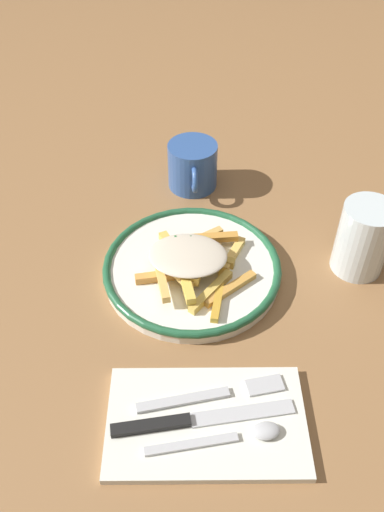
{
  "coord_description": "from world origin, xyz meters",
  "views": [
    {
      "loc": [
        0.54,
        -0.04,
        0.57
      ],
      "look_at": [
        0.0,
        0.0,
        0.04
      ],
      "focal_mm": 37.88,
      "sensor_mm": 36.0,
      "label": 1
    }
  ],
  "objects_px": {
    "fries_heap": "(191,261)",
    "coffee_mug": "(193,166)",
    "spoon": "(237,436)",
    "fork": "(212,395)",
    "knife": "(187,421)",
    "plate": "(192,268)",
    "napkin": "(204,422)",
    "water_glass": "(362,236)"
  },
  "relations": [
    {
      "from": "fries_heap",
      "to": "coffee_mug",
      "type": "relative_size",
      "value": 1.56
    },
    {
      "from": "spoon",
      "to": "coffee_mug",
      "type": "height_order",
      "value": "coffee_mug"
    },
    {
      "from": "fork",
      "to": "knife",
      "type": "height_order",
      "value": "knife"
    },
    {
      "from": "plate",
      "to": "napkin",
      "type": "height_order",
      "value": "plate"
    },
    {
      "from": "water_glass",
      "to": "coffee_mug",
      "type": "height_order",
      "value": "water_glass"
    },
    {
      "from": "fries_heap",
      "to": "water_glass",
      "type": "height_order",
      "value": "water_glass"
    },
    {
      "from": "spoon",
      "to": "coffee_mug",
      "type": "bearing_deg",
      "value": -178.12
    },
    {
      "from": "fries_heap",
      "to": "fork",
      "type": "xyz_separation_m",
      "value": [
        0.2,
        0.01,
        -0.02
      ]
    },
    {
      "from": "coffee_mug",
      "to": "fork",
      "type": "bearing_deg",
      "value": -0.94
    },
    {
      "from": "napkin",
      "to": "water_glass",
      "type": "bearing_deg",
      "value": 134.63
    },
    {
      "from": "spoon",
      "to": "knife",
      "type": "bearing_deg",
      "value": -113.05
    },
    {
      "from": "plate",
      "to": "fork",
      "type": "distance_m",
      "value": 0.21
    },
    {
      "from": "fries_heap",
      "to": "water_glass",
      "type": "xyz_separation_m",
      "value": [
        -0.01,
        0.24,
        0.02
      ]
    },
    {
      "from": "water_glass",
      "to": "spoon",
      "type": "bearing_deg",
      "value": -38.33
    },
    {
      "from": "coffee_mug",
      "to": "fries_heap",
      "type": "bearing_deg",
      "value": -4.5
    },
    {
      "from": "plate",
      "to": "water_glass",
      "type": "relative_size",
      "value": 2.35
    },
    {
      "from": "fork",
      "to": "coffee_mug",
      "type": "distance_m",
      "value": 0.42
    },
    {
      "from": "fork",
      "to": "spoon",
      "type": "xyz_separation_m",
      "value": [
        0.05,
        0.02,
        0.0
      ]
    },
    {
      "from": "water_glass",
      "to": "knife",
      "type": "bearing_deg",
      "value": -47.29
    },
    {
      "from": "knife",
      "to": "spoon",
      "type": "height_order",
      "value": "spoon"
    },
    {
      "from": "plate",
      "to": "spoon",
      "type": "distance_m",
      "value": 0.26
    },
    {
      "from": "fork",
      "to": "water_glass",
      "type": "xyz_separation_m",
      "value": [
        -0.21,
        0.23,
        0.04
      ]
    },
    {
      "from": "napkin",
      "to": "fork",
      "type": "distance_m",
      "value": 0.03
    },
    {
      "from": "knife",
      "to": "coffee_mug",
      "type": "bearing_deg",
      "value": 175.24
    },
    {
      "from": "knife",
      "to": "napkin",
      "type": "bearing_deg",
      "value": 94.97
    },
    {
      "from": "water_glass",
      "to": "coffee_mug",
      "type": "bearing_deg",
      "value": -132.74
    },
    {
      "from": "water_glass",
      "to": "coffee_mug",
      "type": "relative_size",
      "value": 1.0
    },
    {
      "from": "plate",
      "to": "coffee_mug",
      "type": "bearing_deg",
      "value": 175.77
    },
    {
      "from": "fork",
      "to": "spoon",
      "type": "relative_size",
      "value": 1.16
    },
    {
      "from": "napkin",
      "to": "fries_heap",
      "type": "bearing_deg",
      "value": 179.63
    },
    {
      "from": "spoon",
      "to": "coffee_mug",
      "type": "distance_m",
      "value": 0.48
    },
    {
      "from": "knife",
      "to": "fork",
      "type": "bearing_deg",
      "value": 135.33
    },
    {
      "from": "fries_heap",
      "to": "water_glass",
      "type": "bearing_deg",
      "value": 93.14
    },
    {
      "from": "fries_heap",
      "to": "napkin",
      "type": "height_order",
      "value": "fries_heap"
    },
    {
      "from": "water_glass",
      "to": "coffee_mug",
      "type": "xyz_separation_m",
      "value": [
        -0.21,
        -0.23,
        -0.02
      ]
    },
    {
      "from": "plate",
      "to": "spoon",
      "type": "xyz_separation_m",
      "value": [
        0.26,
        0.03,
        0.0
      ]
    },
    {
      "from": "fork",
      "to": "fries_heap",
      "type": "bearing_deg",
      "value": -176.96
    },
    {
      "from": "fork",
      "to": "knife",
      "type": "xyz_separation_m",
      "value": [
        0.03,
        -0.03,
        0.0
      ]
    },
    {
      "from": "plate",
      "to": "water_glass",
      "type": "xyz_separation_m",
      "value": [
        -0.0,
        0.24,
        0.04
      ]
    },
    {
      "from": "plate",
      "to": "coffee_mug",
      "type": "relative_size",
      "value": 2.35
    },
    {
      "from": "plate",
      "to": "coffee_mug",
      "type": "xyz_separation_m",
      "value": [
        -0.21,
        0.02,
        0.03
      ]
    },
    {
      "from": "plate",
      "to": "fries_heap",
      "type": "height_order",
      "value": "fries_heap"
    }
  ]
}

